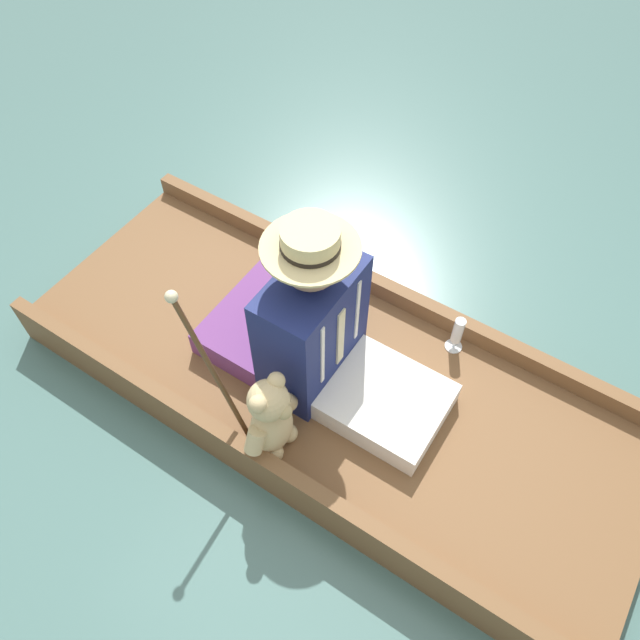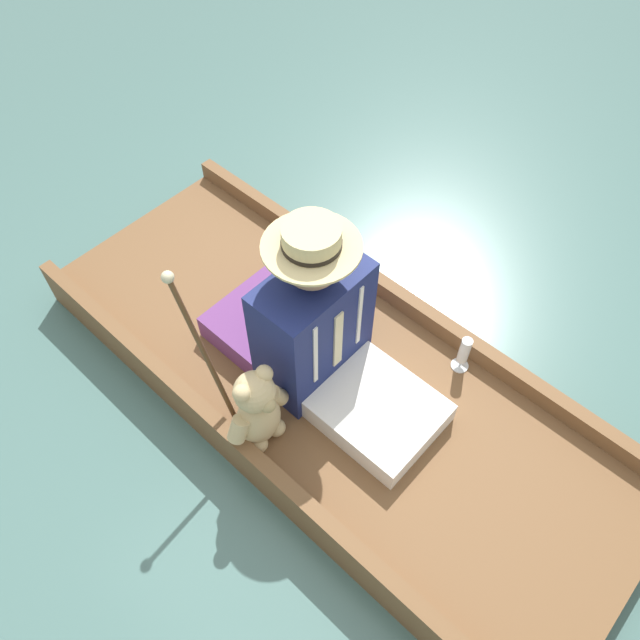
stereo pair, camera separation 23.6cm
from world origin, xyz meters
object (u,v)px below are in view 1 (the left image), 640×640
(teddy_bear, at_px, (271,419))
(walking_cane, at_px, (207,360))
(seated_person, at_px, (327,335))
(wine_glass, at_px, (458,332))

(teddy_bear, xyz_separation_m, walking_cane, (0.04, -0.23, 0.25))
(teddy_bear, bearing_deg, seated_person, 178.72)
(wine_glass, bearing_deg, teddy_bear, -26.12)
(seated_person, height_order, wine_glass, seated_person)
(teddy_bear, bearing_deg, wine_glass, 153.88)
(walking_cane, bearing_deg, teddy_bear, 98.73)
(wine_glass, xyz_separation_m, walking_cane, (0.84, -0.63, 0.34))
(seated_person, height_order, walking_cane, seated_person)
(seated_person, distance_m, wine_glass, 0.61)
(wine_glass, bearing_deg, walking_cane, -36.77)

